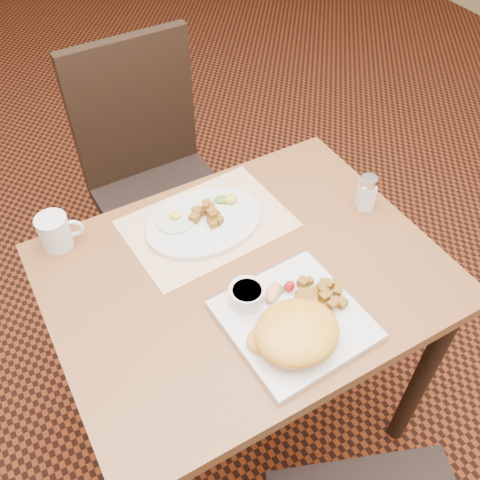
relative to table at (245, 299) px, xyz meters
name	(u,v)px	position (x,y,z in m)	size (l,w,h in m)	color
ground	(244,413)	(0.00, 0.00, -0.64)	(8.00, 8.00, 0.00)	black
table	(245,299)	(0.00, 0.00, 0.00)	(0.90, 0.70, 0.75)	brown
chair_far	(154,172)	(0.04, 0.69, -0.10)	(0.43, 0.44, 0.97)	black
placemat	(207,224)	(-0.01, 0.18, 0.11)	(0.40, 0.28, 0.00)	white
plate_square	(294,320)	(0.02, -0.18, 0.12)	(0.28, 0.28, 0.02)	silver
plate_oval	(205,222)	(-0.02, 0.18, 0.12)	(0.30, 0.23, 0.02)	silver
hollandaise_mound	(296,333)	(-0.01, -0.23, 0.16)	(0.19, 0.16, 0.07)	yellow
ramekin	(247,295)	(-0.05, -0.09, 0.15)	(0.08, 0.08, 0.04)	silver
garnish_sq	(277,290)	(0.02, -0.10, 0.14)	(0.08, 0.06, 0.03)	#387223
fried_egg	(175,219)	(-0.08, 0.22, 0.13)	(0.10, 0.10, 0.02)	white
garnish_ov	(227,199)	(0.07, 0.21, 0.14)	(0.06, 0.05, 0.02)	#387223
salt_shaker	(367,192)	(0.38, 0.04, 0.16)	(0.06, 0.06, 0.10)	white
coffee_mug	(55,231)	(-0.35, 0.30, 0.15)	(0.11, 0.08, 0.09)	silver
home_fries_sq	(319,295)	(0.09, -0.16, 0.14)	(0.12, 0.11, 0.04)	#9C6419
home_fries_ov	(210,214)	(0.00, 0.18, 0.14)	(0.08, 0.09, 0.03)	#9C6419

